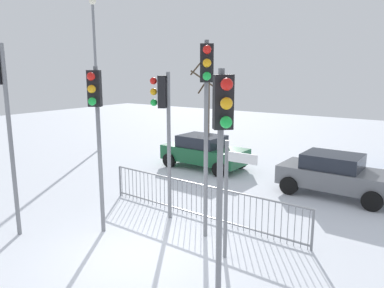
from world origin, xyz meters
name	(u,v)px	position (x,y,z in m)	size (l,w,h in m)	color
ground_plane	(138,254)	(0.00, 0.00, 0.00)	(60.00, 60.00, 0.00)	white
traffic_light_foreground_right	(222,138)	(2.66, -0.64, 3.19)	(0.46, 0.47, 4.35)	slate
traffic_light_mid_left	(206,97)	(0.88, 1.63, 3.68)	(0.43, 0.50, 5.04)	slate
traffic_light_rear_left	(2,98)	(-3.48, -1.07, 3.63)	(0.54, 0.39, 4.97)	slate
traffic_light_rear_right	(96,114)	(-1.57, 0.29, 3.24)	(0.43, 0.50, 4.43)	slate
traffic_light_foreground_left	(163,113)	(-0.86, 2.11, 3.14)	(0.52, 0.42, 4.28)	slate
direction_sign_post	(228,194)	(1.86, 1.06, 1.58)	(0.79, 0.09, 2.80)	slate
pedestrian_guard_railing	(199,201)	(0.00, 2.64, 0.55)	(6.82, 0.28, 1.07)	slate
car_green_near	(204,151)	(-3.07, 7.61, 0.77)	(3.85, 2.02, 1.47)	#195933
car_grey_mid	(335,174)	(2.74, 7.10, 0.77)	(3.83, 1.98, 1.47)	slate
street_lamp	(95,61)	(-10.01, 7.62, 4.80)	(0.36, 0.36, 8.03)	slate
bare_tree_left	(207,97)	(-7.01, 14.00, 2.67)	(1.84, 1.63, 5.05)	#473828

